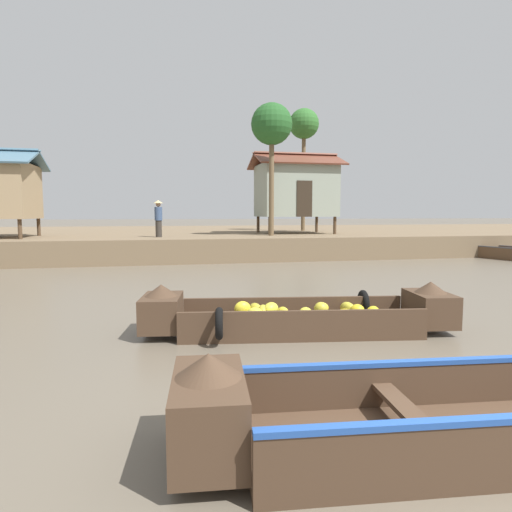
% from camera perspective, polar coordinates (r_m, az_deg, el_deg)
% --- Properties ---
extents(ground_plane, '(300.00, 300.00, 0.00)m').
position_cam_1_polar(ground_plane, '(13.49, -1.21, -3.41)').
color(ground_plane, '#665B4C').
extents(riverbank_strip, '(160.00, 20.00, 1.03)m').
position_cam_1_polar(riverbank_strip, '(28.27, -7.01, 2.30)').
color(riverbank_strip, '#756047').
rests_on(riverbank_strip, ground).
extents(banana_boat, '(5.52, 1.82, 0.89)m').
position_cam_1_polar(banana_boat, '(7.84, 5.51, -7.67)').
color(banana_boat, '#473323').
rests_on(banana_boat, ground).
extents(fishing_skiff_distant, '(2.41, 4.37, 0.92)m').
position_cam_1_polar(fishing_skiff_distant, '(23.78, 28.10, 0.63)').
color(fishing_skiff_distant, brown).
rests_on(fishing_skiff_distant, ground).
extents(stilt_house_mid_right, '(4.56, 3.62, 4.27)m').
position_cam_1_polar(stilt_house_mid_right, '(23.80, 5.11, 8.59)').
color(stilt_house_mid_right, '#4C3826').
rests_on(stilt_house_mid_right, riverbank_strip).
extents(palm_tree_near, '(1.95, 1.95, 6.24)m').
position_cam_1_polar(palm_tree_near, '(21.57, 2.05, 16.49)').
color(palm_tree_near, brown).
rests_on(palm_tree_near, riverbank_strip).
extents(palm_tree_mid, '(1.81, 1.81, 7.37)m').
position_cam_1_polar(palm_tree_mid, '(27.81, 6.24, 16.32)').
color(palm_tree_mid, brown).
rests_on(palm_tree_mid, riverbank_strip).
extents(vendor_person, '(0.44, 0.44, 1.66)m').
position_cam_1_polar(vendor_person, '(20.29, -12.55, 5.03)').
color(vendor_person, '#332D28').
rests_on(vendor_person, riverbank_strip).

